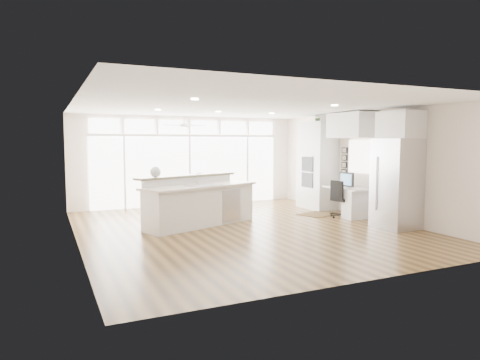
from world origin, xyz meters
name	(u,v)px	position (x,y,z in m)	size (l,w,h in m)	color
floor	(245,229)	(0.00, 0.00, -0.01)	(7.00, 8.00, 0.02)	#452E15
ceiling	(245,106)	(0.00, 0.00, 2.70)	(7.00, 8.00, 0.02)	white
wall_back	(189,161)	(0.00, 4.00, 1.35)	(7.00, 0.04, 2.70)	white
wall_front	(370,184)	(0.00, -4.00, 1.35)	(7.00, 0.04, 2.70)	white
wall_left	(75,173)	(-3.50, 0.00, 1.35)	(0.04, 8.00, 2.70)	white
wall_right	(369,165)	(3.50, 0.00, 1.35)	(0.04, 8.00, 2.70)	white
glass_wall	(189,171)	(0.00, 3.94, 1.05)	(5.80, 0.06, 2.08)	white
transom_row	(189,127)	(0.00, 3.94, 2.38)	(5.90, 0.06, 0.40)	white
desk_window	(360,156)	(3.46, 0.30, 1.55)	(0.04, 0.85, 0.85)	white
ceiling_fan	(184,122)	(-0.50, 2.80, 2.48)	(1.16, 1.16, 0.32)	silver
recessed_lights	(241,108)	(0.00, 0.20, 2.68)	(3.40, 3.00, 0.02)	white
oven_cabinet	(317,165)	(3.17, 1.80, 1.25)	(0.64, 1.20, 2.50)	white
desk_nook	(349,202)	(3.13, 0.30, 0.38)	(0.72, 1.30, 0.76)	white
upper_cabinets	(352,125)	(3.17, 0.30, 2.35)	(0.64, 1.30, 0.64)	white
refrigerator	(396,184)	(3.11, -1.35, 1.00)	(0.76, 0.90, 2.00)	silver
fridge_cabinet	(400,125)	(3.17, -1.35, 2.30)	(0.64, 0.90, 0.60)	white
framed_photos	(344,161)	(3.46, 0.92, 1.40)	(0.06, 0.22, 0.80)	black
kitchen_island	(201,201)	(-0.77, 0.75, 0.57)	(2.89, 1.09, 1.15)	white
rug	(318,214)	(2.59, 0.89, 0.01)	(0.99, 0.71, 0.01)	#332210
office_chair	(342,199)	(2.88, 0.24, 0.47)	(0.49, 0.45, 0.94)	black
fishbowl	(155,172)	(-1.80, 0.78, 1.27)	(0.24, 0.24, 0.24)	silver
monitor	(347,179)	(3.05, 0.30, 0.97)	(0.08, 0.49, 0.41)	black
keyboard	(341,187)	(2.88, 0.30, 0.77)	(0.12, 0.31, 0.02)	silver
potted_plant	(318,118)	(3.17, 1.80, 2.60)	(0.24, 0.27, 0.21)	#2F5323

